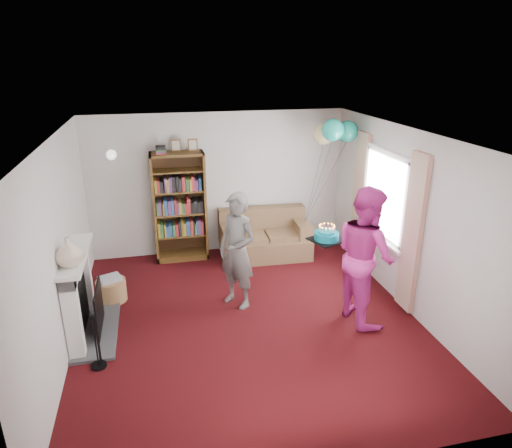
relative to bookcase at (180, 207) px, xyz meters
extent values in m
plane|color=black|center=(0.72, -2.30, -0.93)|extent=(5.00, 5.00, 0.00)
cube|color=silver|center=(0.72, 0.21, 0.32)|extent=(4.50, 0.02, 2.50)
cube|color=silver|center=(-1.54, -2.30, 0.32)|extent=(0.02, 5.00, 2.50)
cube|color=silver|center=(2.98, -2.30, 0.32)|extent=(0.02, 5.00, 2.50)
cube|color=white|center=(0.72, -2.30, 1.58)|extent=(4.50, 5.00, 0.01)
cube|color=#3F3F42|center=(-1.28, -2.10, -0.91)|extent=(0.55, 1.40, 0.04)
cube|color=white|center=(-1.43, -2.65, -0.40)|extent=(0.18, 0.14, 1.06)
cube|color=white|center=(-1.43, -1.55, -0.40)|extent=(0.18, 0.14, 1.06)
cube|color=white|center=(-1.43, -2.10, 0.07)|extent=(0.18, 1.24, 0.16)
cube|color=white|center=(-1.40, -2.10, 0.17)|extent=(0.28, 1.35, 0.05)
cube|color=black|center=(-1.45, -2.10, -0.45)|extent=(0.10, 0.80, 0.86)
cube|color=black|center=(-1.21, -2.10, -0.60)|extent=(0.02, 0.70, 0.60)
cylinder|color=black|center=(-1.18, -2.88, -0.61)|extent=(0.18, 0.18, 0.64)
cylinder|color=black|center=(-1.15, -1.30, -0.80)|extent=(0.26, 0.26, 0.26)
cube|color=white|center=(2.93, -1.70, 1.15)|extent=(0.08, 1.30, 0.08)
cube|color=white|center=(2.93, -1.70, -0.10)|extent=(0.08, 1.30, 0.08)
cube|color=white|center=(2.96, -1.70, 0.52)|extent=(0.01, 1.15, 1.20)
cube|color=white|center=(2.90, -1.70, -0.13)|extent=(0.14, 1.32, 0.04)
cube|color=#BDAF8F|center=(2.92, -2.52, 0.22)|extent=(0.07, 0.38, 2.20)
cube|color=#BDAF8F|center=(2.92, -0.88, 0.22)|extent=(0.07, 0.38, 2.20)
cylinder|color=gold|center=(-1.03, 0.15, 0.97)|extent=(0.04, 0.12, 0.04)
sphere|color=white|center=(-1.03, 0.06, 0.95)|extent=(0.16, 0.16, 0.16)
cube|color=#472B14|center=(0.00, 0.16, 0.02)|extent=(0.89, 0.04, 1.89)
cube|color=brown|center=(-0.42, -0.03, 0.02)|extent=(0.04, 0.42, 1.89)
cube|color=brown|center=(0.43, -0.03, 0.02)|extent=(0.04, 0.42, 1.89)
cube|color=brown|center=(0.00, -0.03, 0.94)|extent=(0.89, 0.42, 0.04)
cube|color=brown|center=(0.00, -0.03, -0.88)|extent=(0.89, 0.42, 0.10)
cube|color=brown|center=(0.00, -0.03, -0.48)|extent=(0.81, 0.38, 0.03)
cube|color=brown|center=(0.00, -0.03, -0.08)|extent=(0.81, 0.38, 0.02)
cube|color=brown|center=(0.00, -0.03, 0.31)|extent=(0.81, 0.38, 0.02)
cube|color=brown|center=(0.00, -0.03, 0.66)|extent=(0.81, 0.38, 0.02)
cube|color=maroon|center=(-0.25, -0.05, 1.02)|extent=(0.16, 0.22, 0.12)
cube|color=brown|center=(0.00, 0.02, 1.07)|extent=(0.16, 0.02, 0.20)
cube|color=brown|center=(0.28, 0.02, 1.07)|extent=(0.16, 0.02, 0.20)
cube|color=brown|center=(1.45, -0.30, -0.74)|extent=(1.56, 0.82, 0.37)
cube|color=brown|center=(1.45, -0.01, -0.42)|extent=(1.56, 0.24, 0.64)
cube|color=brown|center=(0.79, -0.30, -0.56)|extent=(0.24, 0.77, 0.50)
cube|color=brown|center=(2.11, -0.30, -0.56)|extent=(0.24, 0.77, 0.50)
cube|color=brown|center=(1.10, -0.38, -0.53)|extent=(0.66, 0.52, 0.12)
cube|color=brown|center=(1.80, -0.38, -0.53)|extent=(0.66, 0.52, 0.12)
cylinder|color=#A9804F|center=(-1.12, -1.32, -0.77)|extent=(0.43, 0.43, 0.32)
cube|color=beige|center=(-1.12, -1.32, -0.57)|extent=(0.30, 0.24, 0.06)
imported|color=black|center=(0.66, -1.84, -0.09)|extent=(0.69, 0.73, 1.67)
imported|color=#C32786|center=(2.24, -2.56, 0.01)|extent=(0.80, 0.98, 1.86)
cube|color=black|center=(1.83, -2.19, 0.11)|extent=(0.40, 0.40, 0.02)
cylinder|color=#0B6E80|center=(1.83, -2.19, 0.17)|extent=(0.34, 0.34, 0.10)
cylinder|color=#0B6E80|center=(1.83, -2.19, 0.23)|extent=(0.24, 0.24, 0.04)
cylinder|color=pink|center=(1.93, -2.19, 0.26)|extent=(0.01, 0.01, 0.09)
sphere|color=orange|center=(1.93, -2.19, 0.31)|extent=(0.02, 0.02, 0.02)
cylinder|color=pink|center=(1.92, -2.14, 0.26)|extent=(0.01, 0.01, 0.09)
sphere|color=orange|center=(1.92, -2.14, 0.31)|extent=(0.02, 0.02, 0.02)
cylinder|color=pink|center=(1.88, -2.10, 0.26)|extent=(0.01, 0.01, 0.09)
sphere|color=orange|center=(1.88, -2.10, 0.31)|extent=(0.02, 0.02, 0.02)
cylinder|color=pink|center=(1.83, -2.09, 0.26)|extent=(0.01, 0.01, 0.09)
sphere|color=orange|center=(1.83, -2.09, 0.31)|extent=(0.02, 0.02, 0.02)
cylinder|color=pink|center=(1.78, -2.10, 0.26)|extent=(0.01, 0.01, 0.09)
sphere|color=orange|center=(1.78, -2.10, 0.31)|extent=(0.02, 0.02, 0.02)
cylinder|color=pink|center=(1.74, -2.14, 0.26)|extent=(0.01, 0.01, 0.09)
sphere|color=orange|center=(1.74, -2.14, 0.31)|extent=(0.02, 0.02, 0.02)
cylinder|color=pink|center=(1.73, -2.19, 0.26)|extent=(0.01, 0.01, 0.09)
sphere|color=orange|center=(1.73, -2.19, 0.31)|extent=(0.02, 0.02, 0.02)
cylinder|color=pink|center=(1.74, -2.24, 0.26)|extent=(0.01, 0.01, 0.09)
sphere|color=orange|center=(1.74, -2.24, 0.31)|extent=(0.02, 0.02, 0.02)
cylinder|color=pink|center=(1.78, -2.28, 0.26)|extent=(0.01, 0.01, 0.09)
sphere|color=orange|center=(1.78, -2.28, 0.31)|extent=(0.02, 0.02, 0.02)
cylinder|color=pink|center=(1.83, -2.29, 0.26)|extent=(0.01, 0.01, 0.09)
sphere|color=orange|center=(1.83, -2.29, 0.31)|extent=(0.02, 0.02, 0.02)
cylinder|color=pink|center=(1.88, -2.28, 0.26)|extent=(0.01, 0.01, 0.09)
sphere|color=orange|center=(1.88, -2.28, 0.31)|extent=(0.02, 0.02, 0.02)
cylinder|color=pink|center=(1.92, -2.24, 0.26)|extent=(0.01, 0.01, 0.09)
sphere|color=orange|center=(1.92, -2.24, 0.31)|extent=(0.02, 0.02, 0.02)
sphere|color=#3F3F3F|center=(2.11, -0.50, -0.27)|extent=(0.02, 0.02, 0.02)
sphere|color=#199B83|center=(2.75, -0.58, 1.29)|extent=(0.35, 0.35, 0.35)
sphere|color=#CEC37E|center=(2.42, -0.39, 1.23)|extent=(0.35, 0.35, 0.35)
sphere|color=#199B83|center=(2.42, -0.77, 1.35)|extent=(0.35, 0.35, 0.35)
imported|color=beige|center=(-1.40, -2.45, 0.37)|extent=(0.42, 0.42, 0.34)
camera|label=1|loc=(-0.38, -7.56, 2.48)|focal=32.00mm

